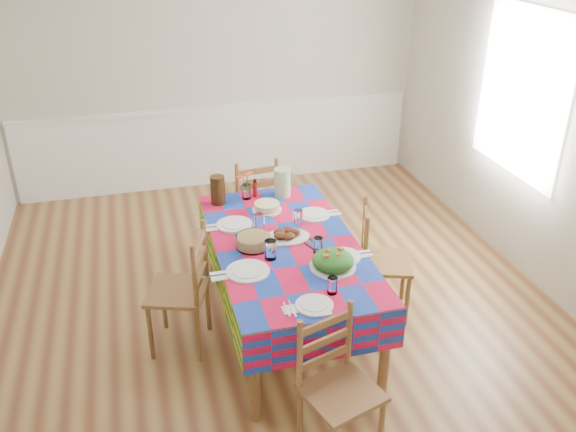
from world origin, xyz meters
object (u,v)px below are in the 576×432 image
(meat_platter, at_px, (286,235))
(chair_far, at_px, (253,205))
(tea_pitcher, at_px, (218,190))
(dining_table, at_px, (286,253))
(green_pitcher, at_px, (282,182))
(chair_near, at_px, (337,388))
(chair_left, at_px, (183,291))
(chair_right, at_px, (381,262))

(meat_platter, xyz_separation_m, chair_far, (-0.02, 1.12, -0.30))
(tea_pitcher, bearing_deg, dining_table, -64.88)
(tea_pitcher, relative_size, chair_far, 0.25)
(meat_platter, height_order, green_pitcher, green_pitcher)
(chair_far, bearing_deg, dining_table, 83.27)
(chair_near, relative_size, chair_left, 0.96)
(dining_table, height_order, tea_pitcher, tea_pitcher)
(chair_right, bearing_deg, chair_left, 110.99)
(dining_table, bearing_deg, chair_left, -178.90)
(dining_table, relative_size, chair_far, 1.99)
(chair_right, bearing_deg, green_pitcher, 56.99)
(meat_platter, height_order, chair_right, chair_right)
(chair_near, relative_size, chair_far, 0.96)
(tea_pitcher, bearing_deg, chair_left, -116.41)
(meat_platter, height_order, chair_left, chair_left)
(green_pitcher, distance_m, chair_left, 1.29)
(chair_right, bearing_deg, tea_pitcher, 75.71)
(dining_table, height_order, chair_left, chair_left)
(dining_table, bearing_deg, chair_far, 89.76)
(dining_table, xyz_separation_m, tea_pitcher, (-0.36, 0.78, 0.20))
(chair_left, bearing_deg, green_pitcher, 149.98)
(dining_table, relative_size, chair_right, 2.06)
(chair_far, bearing_deg, meat_platter, 84.34)
(dining_table, distance_m, chair_right, 0.78)
(meat_platter, relative_size, chair_near, 0.38)
(meat_platter, distance_m, chair_near, 1.30)
(dining_table, distance_m, chair_far, 1.21)
(chair_left, bearing_deg, meat_platter, 115.49)
(chair_far, xyz_separation_m, chair_left, (-0.76, -1.21, -0.00))
(green_pitcher, height_order, chair_left, green_pitcher)
(chair_far, relative_size, chair_left, 1.00)
(chair_near, bearing_deg, meat_platter, 70.56)
(chair_near, xyz_separation_m, chair_right, (0.77, 1.21, 0.01))
(chair_left, distance_m, chair_right, 1.51)
(green_pitcher, bearing_deg, dining_table, -102.56)
(tea_pitcher, height_order, chair_far, tea_pitcher)
(tea_pitcher, bearing_deg, chair_right, -34.18)
(meat_platter, bearing_deg, chair_near, -91.54)
(chair_right, bearing_deg, dining_table, 110.99)
(tea_pitcher, distance_m, chair_far, 0.68)
(chair_far, relative_size, chair_right, 1.03)
(chair_far, bearing_deg, chair_near, 83.08)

